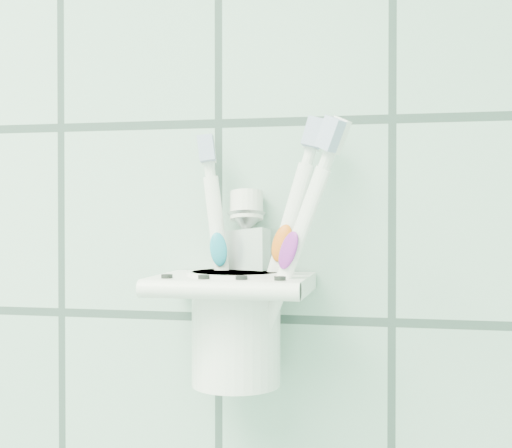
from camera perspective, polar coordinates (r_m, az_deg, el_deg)
holder_bracket at (r=0.59m, az=-1.85°, el=-4.98°), size 0.13×0.10×0.04m
cup at (r=0.59m, az=-1.60°, el=-7.94°), size 0.08×0.08×0.09m
toothbrush_pink at (r=0.59m, az=-1.82°, el=-2.16°), size 0.04×0.03×0.20m
toothbrush_blue at (r=0.58m, az=-0.87°, el=-1.35°), size 0.06×0.04×0.22m
toothbrush_orange at (r=0.58m, az=-0.68°, el=-1.31°), size 0.08×0.05×0.22m
toothpaste_tube at (r=0.59m, az=-0.75°, el=-3.44°), size 0.05×0.05×0.16m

